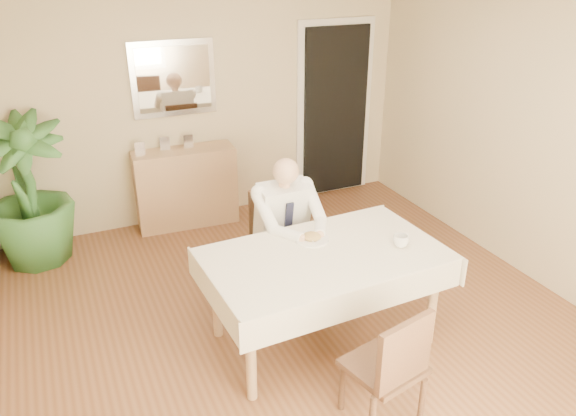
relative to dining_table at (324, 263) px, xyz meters
name	(u,v)px	position (x,y,z in m)	size (l,w,h in m)	color
room	(309,181)	(-0.10, 0.07, 0.63)	(5.00, 5.02, 2.60)	brown
doorway	(335,112)	(1.45, 2.54, 0.33)	(0.96, 0.07, 2.10)	silver
mirror	(174,79)	(-0.41, 2.54, 0.88)	(0.86, 0.04, 0.76)	silver
dining_table	(324,263)	(0.00, 0.00, 0.00)	(1.76, 1.08, 0.75)	#9F7E52
chair_far	(277,233)	(0.00, 0.88, -0.17)	(0.43, 0.43, 0.89)	#422B1A
chair_near	(392,366)	(-0.05, -0.96, -0.18)	(0.50, 0.50, 0.88)	#422B1A
seated_man	(291,227)	(0.00, 0.59, 0.02)	(0.48, 0.72, 1.24)	white
plate	(312,239)	(0.00, 0.22, 0.09)	(0.26, 0.26, 0.02)	white
food	(312,236)	(0.00, 0.22, 0.11)	(0.14, 0.14, 0.06)	olive
knife	(320,239)	(0.04, 0.16, 0.11)	(0.01, 0.01, 0.13)	silver
fork	(311,242)	(-0.04, 0.16, 0.11)	(0.01, 0.01, 0.13)	silver
coffee_mug	(401,241)	(0.55, -0.14, 0.13)	(0.11, 0.11, 0.09)	white
sideboard	(186,187)	(-0.41, 2.39, -0.25)	(1.05, 0.36, 0.84)	#9F7E52
photo_frame_left	(140,149)	(-0.85, 2.40, 0.24)	(0.10, 0.02, 0.14)	silver
photo_frame_center	(165,143)	(-0.58, 2.46, 0.24)	(0.10, 0.02, 0.14)	silver
photo_frame_right	(188,141)	(-0.34, 2.44, 0.24)	(0.10, 0.02, 0.14)	silver
potted_palm	(27,192)	(-1.93, 2.20, 0.04)	(0.79, 0.79, 1.42)	#2A5825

